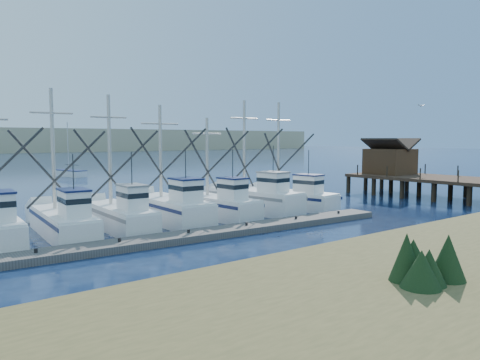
# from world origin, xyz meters

# --- Properties ---
(ground) EXTENTS (500.00, 500.00, 0.00)m
(ground) POSITION_xyz_m (0.00, 0.00, 0.00)
(ground) COLOR #0D1A39
(ground) RESTS_ON ground
(shore_bank) EXTENTS (40.00, 10.00, 1.60)m
(shore_bank) POSITION_xyz_m (-8.00, -10.00, 0.80)
(shore_bank) COLOR #4C422D
(shore_bank) RESTS_ON ground
(floating_dock) EXTENTS (28.97, 3.37, 0.39)m
(floating_dock) POSITION_xyz_m (-6.97, 5.36, 0.19)
(floating_dock) COLOR #5E5954
(floating_dock) RESTS_ON ground
(timber_pier) EXTENTS (7.00, 20.00, 8.00)m
(timber_pier) POSITION_xyz_m (21.50, 8.46, 2.57)
(timber_pier) COLOR black
(timber_pier) RESTS_ON ground
(trawler_fleet) EXTENTS (29.27, 9.02, 9.26)m
(trawler_fleet) POSITION_xyz_m (-7.25, 10.35, 0.97)
(trawler_fleet) COLOR white
(trawler_fleet) RESTS_ON ground
(sailboat_near) EXTENTS (3.38, 6.64, 8.10)m
(sailboat_near) POSITION_xyz_m (1.99, 54.07, 0.49)
(sailboat_near) COLOR white
(sailboat_near) RESTS_ON ground
(flying_gull) EXTENTS (1.11, 0.20, 0.20)m
(flying_gull) POSITION_xyz_m (19.23, 7.29, 8.68)
(flying_gull) COLOR white
(flying_gull) RESTS_ON ground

